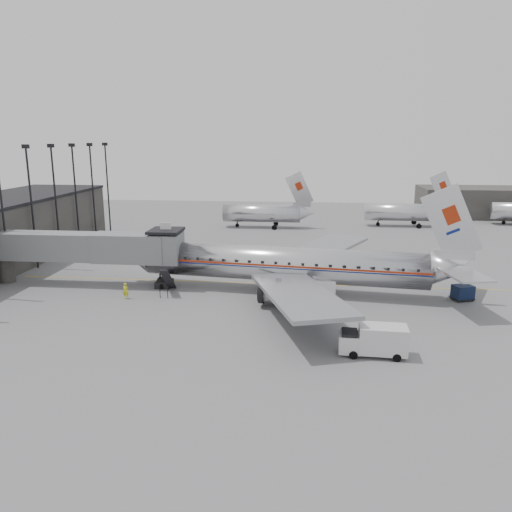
# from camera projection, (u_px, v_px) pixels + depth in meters

# --- Properties ---
(ground) EXTENTS (160.00, 160.00, 0.00)m
(ground) POSITION_uv_depth(u_px,v_px,m) (244.00, 299.00, 50.64)
(ground) COLOR slate
(ground) RESTS_ON ground
(hangar) EXTENTS (30.00, 12.00, 6.00)m
(hangar) POSITION_uv_depth(u_px,v_px,m) (494.00, 202.00, 103.61)
(hangar) COLOR #373532
(hangar) RESTS_ON ground
(apron_line) EXTENTS (60.00, 0.15, 0.01)m
(apron_line) POSITION_uv_depth(u_px,v_px,m) (277.00, 284.00, 56.15)
(apron_line) COLOR gold
(apron_line) RESTS_ON ground
(jet_bridge) EXTENTS (21.00, 6.20, 7.10)m
(jet_bridge) POSITION_uv_depth(u_px,v_px,m) (98.00, 248.00, 54.86)
(jet_bridge) COLOR #5C5D60
(jet_bridge) RESTS_ON ground
(floodlight_masts) EXTENTS (0.90, 42.25, 15.25)m
(floodlight_masts) POSITION_uv_depth(u_px,v_px,m) (44.00, 199.00, 64.00)
(floodlight_masts) COLOR black
(floodlight_masts) RESTS_ON ground
(distant_aircraft_near) EXTENTS (16.39, 3.20, 10.26)m
(distant_aircraft_near) POSITION_uv_depth(u_px,v_px,m) (263.00, 213.00, 90.84)
(distant_aircraft_near) COLOR silver
(distant_aircraft_near) RESTS_ON ground
(distant_aircraft_mid) EXTENTS (16.39, 3.20, 10.26)m
(distant_aircraft_mid) POSITION_uv_depth(u_px,v_px,m) (405.00, 212.00, 92.16)
(distant_aircraft_mid) COLOR silver
(distant_aircraft_mid) RESTS_ON ground
(airliner) EXTENTS (37.45, 34.51, 11.86)m
(airliner) POSITION_uv_depth(u_px,v_px,m) (289.00, 265.00, 52.54)
(airliner) COLOR silver
(airliner) RESTS_ON ground
(service_van) EXTENTS (5.09, 2.19, 2.35)m
(service_van) POSITION_uv_depth(u_px,v_px,m) (374.00, 340.00, 37.35)
(service_van) COLOR silver
(service_van) RESTS_ON ground
(baggage_cart_navy) EXTENTS (2.37, 2.08, 1.55)m
(baggage_cart_navy) POSITION_uv_depth(u_px,v_px,m) (463.00, 292.00, 50.22)
(baggage_cart_navy) COLOR #0C1733
(baggage_cart_navy) RESTS_ON ground
(baggage_cart_white) EXTENTS (2.64, 2.20, 1.84)m
(baggage_cart_white) POSITION_uv_depth(u_px,v_px,m) (323.00, 287.00, 51.34)
(baggage_cart_white) COLOR white
(baggage_cart_white) RESTS_ON ground
(ramp_worker) EXTENTS (0.61, 0.41, 1.65)m
(ramp_worker) POSITION_uv_depth(u_px,v_px,m) (126.00, 291.00, 50.68)
(ramp_worker) COLOR #C7D018
(ramp_worker) RESTS_ON ground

